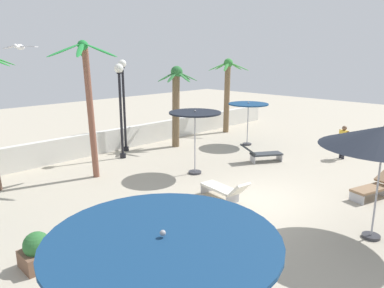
# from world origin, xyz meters

# --- Properties ---
(ground_plane) EXTENTS (56.00, 56.00, 0.00)m
(ground_plane) POSITION_xyz_m (0.00, 0.00, 0.00)
(ground_plane) COLOR #B2A893
(boundary_wall) EXTENTS (25.20, 0.30, 1.07)m
(boundary_wall) POSITION_xyz_m (0.00, 8.98, 0.54)
(boundary_wall) COLOR silver
(boundary_wall) RESTS_ON ground_plane
(patio_umbrella_1) EXTENTS (3.07, 3.07, 2.54)m
(patio_umbrella_1) POSITION_xyz_m (-6.77, -3.06, 2.33)
(patio_umbrella_1) COLOR #333338
(patio_umbrella_1) RESTS_ON ground_plane
(patio_umbrella_2) EXTENTS (2.08, 2.08, 2.30)m
(patio_umbrella_2) POSITION_xyz_m (5.95, 4.91, 2.03)
(patio_umbrella_2) COLOR #333338
(patio_umbrella_2) RESTS_ON ground_plane
(patio_umbrella_3) EXTENTS (2.05, 2.05, 2.60)m
(patio_umbrella_3) POSITION_xyz_m (0.57, 3.54, 2.27)
(patio_umbrella_3) COLOR #333338
(patio_umbrella_3) RESTS_ON ground_plane
(patio_umbrella_4) EXTENTS (3.09, 3.09, 3.05)m
(patio_umbrella_4) POSITION_xyz_m (0.04, -3.51, 2.74)
(patio_umbrella_4) COLOR #333338
(patio_umbrella_4) RESTS_ON ground_plane
(palm_tree_1) EXTENTS (2.94, 2.74, 5.22)m
(palm_tree_1) POSITION_xyz_m (-2.61, 6.03, 3.38)
(palm_tree_1) COLOR brown
(palm_tree_1) RESTS_ON ground_plane
(palm_tree_2) EXTENTS (2.45, 2.47, 4.47)m
(palm_tree_2) POSITION_xyz_m (7.74, 7.82, 2.77)
(palm_tree_2) COLOR brown
(palm_tree_2) RESTS_ON ground_plane
(palm_tree_3) EXTENTS (2.10, 2.12, 4.15)m
(palm_tree_3) POSITION_xyz_m (3.10, 7.37, 2.60)
(palm_tree_3) COLOR brown
(palm_tree_3) RESTS_ON ground_plane
(lamp_post_0) EXTENTS (0.38, 0.38, 4.47)m
(lamp_post_0) POSITION_xyz_m (0.66, 8.48, 2.79)
(lamp_post_0) COLOR black
(lamp_post_0) RESTS_ON ground_plane
(lamp_post_1) EXTENTS (0.42, 0.42, 4.32)m
(lamp_post_1) POSITION_xyz_m (-0.19, 7.52, 2.85)
(lamp_post_1) COLOR black
(lamp_post_1) RESTS_ON ground_plane
(lounge_chair_0) EXTENTS (1.88, 1.47, 0.84)m
(lounge_chair_0) POSITION_xyz_m (3.84, 2.56, 0.40)
(lounge_chair_0) COLOR #B7B7BC
(lounge_chair_0) RESTS_ON ground_plane
(lounge_chair_1) EXTENTS (0.81, 1.95, 0.84)m
(lounge_chair_1) POSITION_xyz_m (-0.74, 0.89, 0.39)
(lounge_chair_1) COLOR #B7B7BC
(lounge_chair_1) RESTS_ON ground_plane
(lounge_chair_2) EXTENTS (1.93, 1.05, 0.82)m
(lounge_chair_2) POSITION_xyz_m (3.00, -2.56, 0.40)
(lounge_chair_2) COLOR #B7B7BC
(lounge_chair_2) RESTS_ON ground_plane
(guest_0) EXTENTS (0.35, 0.53, 1.55)m
(guest_0) POSITION_xyz_m (6.91, 0.20, 0.93)
(guest_0) COLOR #26262D
(guest_0) RESTS_ON ground_plane
(seagull_1) EXTENTS (0.59, 0.87, 0.14)m
(seagull_1) POSITION_xyz_m (-5.94, 3.23, 4.90)
(seagull_1) COLOR white
(planter) EXTENTS (0.70, 0.70, 0.85)m
(planter) POSITION_xyz_m (-6.74, 1.39, 0.38)
(planter) COLOR brown
(planter) RESTS_ON ground_plane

